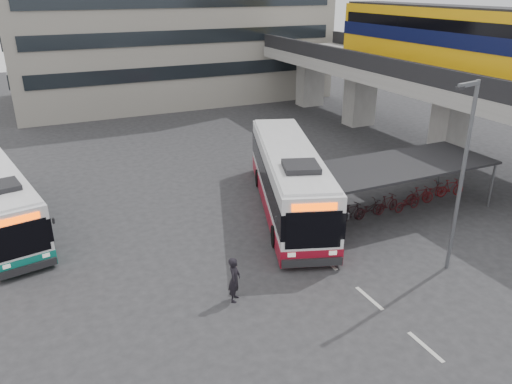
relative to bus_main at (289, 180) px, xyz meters
name	(u,v)px	position (x,y,z in m)	size (l,w,h in m)	color
ground	(274,274)	(-3.53, -5.31, -1.67)	(120.00, 120.00, 0.00)	#28282B
viaduct	(433,60)	(13.47, 5.07, 4.56)	(8.00, 32.00, 9.68)	gray
bike_shelter	(395,187)	(4.95, -2.31, -0.37)	(10.00, 4.00, 2.54)	#595B60
road_markings	(369,298)	(-1.03, -8.31, -1.66)	(0.15, 7.60, 0.01)	beige
bus_main	(289,180)	(0.00, 0.00, 0.00)	(6.50, 12.34, 3.60)	white
pedestrian	(234,279)	(-5.64, -6.27, -0.78)	(0.65, 0.42, 1.77)	black
lamp_post	(462,168)	(3.14, -7.89, 2.75)	(1.35, 0.43, 7.76)	#595B60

